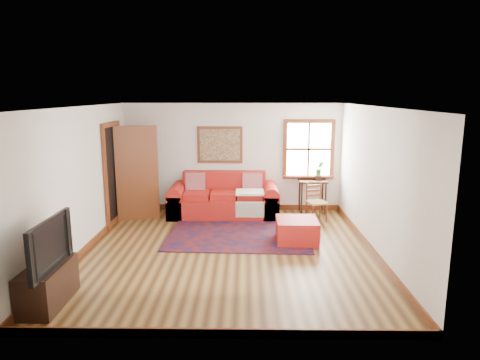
{
  "coord_description": "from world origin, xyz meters",
  "views": [
    {
      "loc": [
        0.31,
        -7.1,
        2.7
      ],
      "look_at": [
        0.2,
        0.6,
        1.15
      ],
      "focal_mm": 32.0,
      "sensor_mm": 36.0,
      "label": 1
    }
  ],
  "objects_px": {
    "red_ottoman": "(297,230)",
    "ladder_back_chair": "(316,200)",
    "red_leather_sofa": "(224,201)",
    "media_cabinet": "(48,285)",
    "side_table": "(313,185)"
  },
  "relations": [
    {
      "from": "media_cabinet",
      "to": "ladder_back_chair",
      "type": "bearing_deg",
      "value": 43.37
    },
    {
      "from": "red_ottoman",
      "to": "ladder_back_chair",
      "type": "relative_size",
      "value": 0.91
    },
    {
      "from": "red_ottoman",
      "to": "ladder_back_chair",
      "type": "distance_m",
      "value": 1.51
    },
    {
      "from": "red_leather_sofa",
      "to": "red_ottoman",
      "type": "bearing_deg",
      "value": -50.92
    },
    {
      "from": "red_ottoman",
      "to": "media_cabinet",
      "type": "height_order",
      "value": "media_cabinet"
    },
    {
      "from": "red_leather_sofa",
      "to": "side_table",
      "type": "xyz_separation_m",
      "value": [
        2.03,
        0.25,
        0.32
      ]
    },
    {
      "from": "red_leather_sofa",
      "to": "media_cabinet",
      "type": "relative_size",
      "value": 2.51
    },
    {
      "from": "red_ottoman",
      "to": "ladder_back_chair",
      "type": "height_order",
      "value": "ladder_back_chair"
    },
    {
      "from": "media_cabinet",
      "to": "red_leather_sofa",
      "type": "bearing_deg",
      "value": 63.96
    },
    {
      "from": "side_table",
      "to": "ladder_back_chair",
      "type": "distance_m",
      "value": 0.68
    },
    {
      "from": "red_ottoman",
      "to": "side_table",
      "type": "relative_size",
      "value": 0.98
    },
    {
      "from": "side_table",
      "to": "media_cabinet",
      "type": "bearing_deg",
      "value": -132.38
    },
    {
      "from": "red_leather_sofa",
      "to": "side_table",
      "type": "relative_size",
      "value": 3.2
    },
    {
      "from": "ladder_back_chair",
      "to": "red_ottoman",
      "type": "bearing_deg",
      "value": -112.06
    },
    {
      "from": "red_leather_sofa",
      "to": "media_cabinet",
      "type": "height_order",
      "value": "red_leather_sofa"
    }
  ]
}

